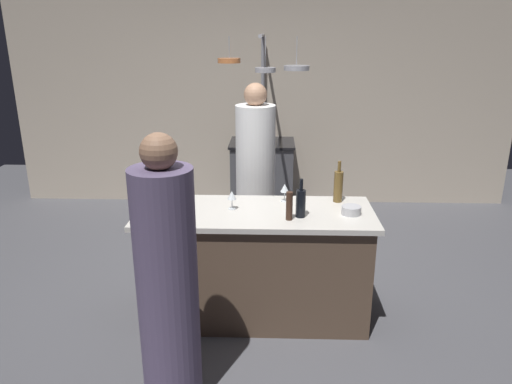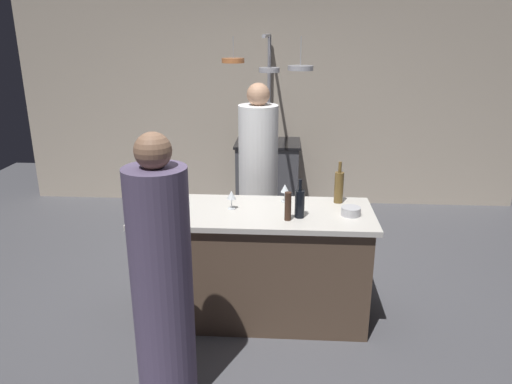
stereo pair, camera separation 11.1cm
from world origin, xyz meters
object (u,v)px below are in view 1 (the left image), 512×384
object	(u,v)px
stove_range	(262,176)
chef	(255,183)
guest_left	(167,287)
wine_glass_near_right_guest	(232,196)
mixing_bowl_steel	(351,210)
pepper_mill	(289,206)
mixing_bowl_blue	(175,202)
bar_stool_left	(173,315)
wine_bottle_rose	(165,207)
wine_bottle_dark	(301,203)
wine_bottle_amber	(338,186)
wine_bottle_red	(157,198)
wine_glass_by_chef	(285,189)

from	to	relation	value
stove_range	chef	distance (m)	1.51
stove_range	guest_left	world-z (taller)	guest_left
wine_glass_near_right_guest	mixing_bowl_steel	xyz separation A→B (m)	(0.90, -0.08, -0.07)
pepper_mill	mixing_bowl_blue	bearing A→B (deg)	162.99
bar_stool_left	wine_bottle_rose	world-z (taller)	wine_bottle_rose
guest_left	wine_bottle_dark	xyz separation A→B (m)	(0.81, 0.86, 0.22)
wine_bottle_amber	wine_bottle_dark	world-z (taller)	wine_bottle_amber
wine_bottle_red	mixing_bowl_blue	size ratio (longest dim) A/B	1.65
bar_stool_left	wine_bottle_dark	xyz separation A→B (m)	(0.87, 0.51, 0.63)
chef	mixing_bowl_blue	size ratio (longest dim) A/B	9.03
mixing_bowl_blue	bar_stool_left	bearing A→B (deg)	-82.58
guest_left	wine_glass_near_right_guest	bearing A→B (deg)	73.42
wine_glass_near_right_guest	mixing_bowl_steel	distance (m)	0.90
chef	guest_left	distance (m)	2.01
wine_bottle_red	mixing_bowl_blue	world-z (taller)	wine_bottle_red
guest_left	pepper_mill	bearing A→B (deg)	47.55
pepper_mill	mixing_bowl_steel	bearing A→B (deg)	15.12
stove_range	bar_stool_left	world-z (taller)	stove_range
chef	pepper_mill	distance (m)	1.21
wine_bottle_red	pepper_mill	bearing A→B (deg)	-4.90
guest_left	mixing_bowl_blue	distance (m)	1.09
chef	wine_bottle_amber	xyz separation A→B (m)	(0.68, -0.76, 0.22)
wine_glass_near_right_guest	wine_glass_by_chef	size ratio (longest dim) A/B	1.00
mixing_bowl_blue	guest_left	bearing A→B (deg)	-81.76
pepper_mill	wine_bottle_dark	world-z (taller)	wine_bottle_dark
stove_range	pepper_mill	distance (m)	2.69
guest_left	wine_bottle_red	xyz separation A→B (m)	(-0.25, 0.88, 0.24)
bar_stool_left	pepper_mill	bearing A→B (deg)	29.53
chef	mixing_bowl_steel	bearing A→B (deg)	-54.17
wine_glass_near_right_guest	mixing_bowl_blue	distance (m)	0.46
stove_range	mixing_bowl_blue	world-z (taller)	mixing_bowl_blue
wine_bottle_dark	chef	bearing A→B (deg)	108.47
bar_stool_left	pepper_mill	size ratio (longest dim) A/B	3.24
wine_bottle_red	wine_glass_near_right_guest	bearing A→B (deg)	12.62
wine_bottle_rose	stove_range	bearing A→B (deg)	76.78
wine_bottle_amber	bar_stool_left	bearing A→B (deg)	-144.35
wine_bottle_dark	wine_glass_by_chef	world-z (taller)	wine_bottle_dark
bar_stool_left	wine_glass_by_chef	world-z (taller)	wine_glass_by_chef
wine_bottle_dark	mixing_bowl_steel	xyz separation A→B (m)	(0.38, 0.07, -0.08)
bar_stool_left	wine_bottle_dark	size ratio (longest dim) A/B	2.35
pepper_mill	mixing_bowl_blue	size ratio (longest dim) A/B	1.08
wine_bottle_dark	guest_left	bearing A→B (deg)	-133.51
bar_stool_left	wine_glass_near_right_guest	world-z (taller)	wine_glass_near_right_guest
pepper_mill	wine_bottle_rose	size ratio (longest dim) A/B	0.71
chef	guest_left	world-z (taller)	chef
bar_stool_left	wine_bottle_dark	world-z (taller)	wine_bottle_dark
wine_bottle_red	mixing_bowl_steel	world-z (taller)	wine_bottle_red
bar_stool_left	mixing_bowl_blue	distance (m)	0.91
bar_stool_left	guest_left	bearing A→B (deg)	-80.08
stove_range	wine_bottle_amber	world-z (taller)	wine_bottle_amber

